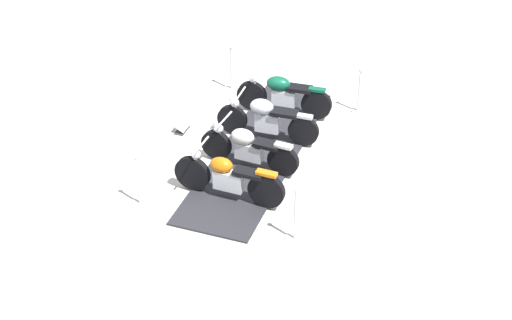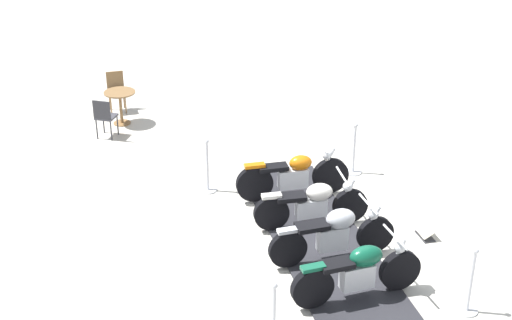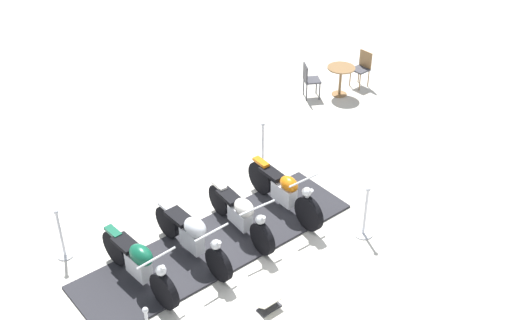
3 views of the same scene
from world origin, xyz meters
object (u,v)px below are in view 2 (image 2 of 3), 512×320
object	(u,v)px
motorcycle_chrome	(334,233)
motorcycle_cream	(313,203)
motorcycle_forest	(359,271)
stanchion_left_rear	(208,175)
cafe_table	(120,100)
cafe_chair_near_table	(105,116)
motorcycle_copper	(294,175)
cafe_chair_across_table	(116,89)
stanchion_right_front	(470,291)
stanchion_right_rear	(354,158)
info_placard	(425,234)

from	to	relation	value
motorcycle_chrome	motorcycle_cream	world-z (taller)	motorcycle_chrome
motorcycle_forest	motorcycle_cream	world-z (taller)	motorcycle_forest
motorcycle_chrome	stanchion_left_rear	size ratio (longest dim) A/B	1.90
cafe_table	motorcycle_forest	bearing A→B (deg)	-141.29
motorcycle_cream	cafe_chair_near_table	xyz separation A→B (m)	(3.46, 4.53, 0.06)
motorcycle_forest	motorcycle_copper	bearing A→B (deg)	86.30
motorcycle_copper	cafe_chair_across_table	xyz separation A→B (m)	(4.02, 4.30, 0.06)
motorcycle_forest	cafe_chair_near_table	xyz separation A→B (m)	(5.50, 5.21, 0.03)
motorcycle_copper	stanchion_left_rear	distance (m)	1.66
motorcycle_chrome	cafe_chair_across_table	distance (m)	7.85
motorcycle_cream	cafe_table	xyz separation A→B (m)	(4.26, 4.37, 0.11)
cafe_chair_near_table	stanchion_right_front	bearing A→B (deg)	-118.66
stanchion_right_rear	stanchion_left_rear	world-z (taller)	stanchion_left_rear
info_placard	motorcycle_chrome	bearing A→B (deg)	-81.58
motorcycle_copper	stanchion_right_rear	distance (m)	1.63
motorcycle_cream	info_placard	world-z (taller)	motorcycle_cream
motorcycle_copper	info_placard	xyz separation A→B (m)	(-1.23, -2.29, -0.42)
motorcycle_chrome	stanchion_left_rear	distance (m)	3.23
motorcycle_chrome	cafe_chair_near_table	size ratio (longest dim) A/B	2.25
motorcycle_chrome	cafe_chair_across_table	xyz separation A→B (m)	(6.06, 4.99, 0.03)
motorcycle_cream	cafe_chair_across_table	distance (m)	6.86
stanchion_right_rear	cafe_table	distance (m)	5.61
motorcycle_cream	info_placard	size ratio (longest dim) A/B	4.45
motorcycle_forest	motorcycle_cream	bearing A→B (deg)	86.14
stanchion_left_rear	stanchion_right_front	bearing A→B (deg)	-128.85
motorcycle_chrome	cafe_chair_near_table	bearing A→B (deg)	116.86
motorcycle_forest	stanchion_left_rear	size ratio (longest dim) A/B	1.83
motorcycle_chrome	stanchion_right_rear	world-z (taller)	stanchion_right_rear
motorcycle_chrome	cafe_table	bearing A→B (deg)	111.18
stanchion_right_front	cafe_chair_across_table	size ratio (longest dim) A/B	1.16
stanchion_right_front	cafe_chair_across_table	distance (m)	10.05
motorcycle_cream	stanchion_left_rear	bearing A→B (deg)	134.36
motorcycle_cream	stanchion_right_front	xyz separation A→B (m)	(-2.24, -2.28, -0.11)
info_placard	cafe_chair_near_table	world-z (taller)	cafe_chair_near_table
motorcycle_copper	cafe_chair_near_table	bearing A→B (deg)	133.20
motorcycle_forest	stanchion_right_front	bearing A→B (deg)	-29.42
stanchion_right_front	cafe_table	bearing A→B (deg)	45.64
motorcycle_cream	motorcycle_copper	size ratio (longest dim) A/B	0.95
stanchion_left_rear	motorcycle_chrome	bearing A→B (deg)	-133.55
motorcycle_copper	cafe_chair_across_table	world-z (taller)	motorcycle_copper
stanchion_right_front	stanchion_right_rear	distance (m)	4.62
motorcycle_forest	motorcycle_copper	distance (m)	3.23
motorcycle_chrome	stanchion_right_rear	size ratio (longest dim) A/B	1.90
motorcycle_copper	cafe_chair_near_table	xyz separation A→B (m)	(2.44, 4.18, 0.05)
motorcycle_forest	cafe_chair_across_table	size ratio (longest dim) A/B	2.09
stanchion_right_front	info_placard	bearing A→B (deg)	9.40
stanchion_right_front	motorcycle_forest	bearing A→B (deg)	82.90
stanchion_right_front	stanchion_right_rear	xyz separation A→B (m)	(4.38, 1.46, -0.04)
stanchion_left_rear	cafe_chair_across_table	world-z (taller)	stanchion_left_rear
motorcycle_chrome	cafe_table	world-z (taller)	motorcycle_chrome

